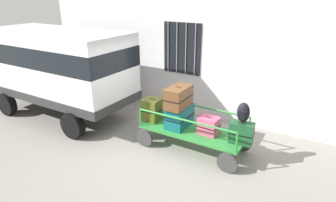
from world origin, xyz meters
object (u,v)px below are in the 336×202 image
object	(u,v)px
luggage_cart	(193,134)
backpack	(243,113)
suitcase_left_bottom	(152,109)
suitcase_center_bottom	(209,125)
suitcase_midleft_middle	(178,97)
van	(58,64)
suitcase_midleft_bottom	(179,116)
suitcase_midright_bottom	(241,133)

from	to	relation	value
luggage_cart	backpack	xyz separation A→B (m)	(1.15, 0.02, 0.79)
suitcase_left_bottom	suitcase_center_bottom	distance (m)	1.55
suitcase_midleft_middle	suitcase_center_bottom	xyz separation A→B (m)	(0.77, 0.06, -0.57)
van	backpack	xyz separation A→B (m)	(5.50, 0.18, -0.38)
suitcase_midleft_bottom	suitcase_left_bottom	bearing A→B (deg)	-178.28
suitcase_midleft_middle	suitcase_center_bottom	size ratio (longest dim) A/B	1.60
van	suitcase_left_bottom	bearing A→B (deg)	3.04
suitcase_left_bottom	luggage_cart	bearing A→B (deg)	-0.61
suitcase_left_bottom	backpack	distance (m)	2.35
suitcase_midleft_middle	suitcase_left_bottom	bearing A→B (deg)	176.86
suitcase_left_bottom	suitcase_midleft_bottom	distance (m)	0.78
suitcase_left_bottom	suitcase_midleft_middle	size ratio (longest dim) A/B	0.75
luggage_cart	suitcase_midleft_bottom	xyz separation A→B (m)	(-0.39, 0.04, 0.36)
van	suitcase_center_bottom	size ratio (longest dim) A/B	9.69
suitcase_midleft_middle	van	bearing A→B (deg)	-178.16
van	suitcase_midleft_bottom	size ratio (longest dim) A/B	5.95
suitcase_midleft_middle	suitcase_midright_bottom	distance (m)	1.64
suitcase_midright_bottom	van	bearing A→B (deg)	-178.52
van	suitcase_midright_bottom	world-z (taller)	van
luggage_cart	suitcase_midleft_middle	distance (m)	0.95
suitcase_midleft_bottom	backpack	bearing A→B (deg)	-0.53
suitcase_midleft_bottom	backpack	xyz separation A→B (m)	(1.54, -0.01, 0.44)
suitcase_midright_bottom	suitcase_center_bottom	bearing A→B (deg)	176.77
suitcase_midleft_middle	suitcase_center_bottom	bearing A→B (deg)	4.37
luggage_cart	suitcase_midright_bottom	size ratio (longest dim) A/B	4.82
suitcase_midleft_bottom	suitcase_midleft_middle	size ratio (longest dim) A/B	1.02
suitcase_midleft_bottom	suitcase_center_bottom	size ratio (longest dim) A/B	1.63
backpack	suitcase_midright_bottom	bearing A→B (deg)	-67.82
suitcase_left_bottom	suitcase_midleft_bottom	xyz separation A→B (m)	(0.77, 0.02, -0.02)
suitcase_left_bottom	suitcase_center_bottom	world-z (taller)	suitcase_left_bottom
suitcase_left_bottom	suitcase_midleft_middle	bearing A→B (deg)	-3.14
suitcase_left_bottom	suitcase_midleft_middle	distance (m)	0.92
suitcase_left_bottom	suitcase_midleft_bottom	size ratio (longest dim) A/B	0.73
luggage_cart	suitcase_midright_bottom	xyz separation A→B (m)	(1.16, -0.01, 0.33)
backpack	suitcase_left_bottom	bearing A→B (deg)	-179.78
suitcase_midleft_bottom	suitcase_center_bottom	xyz separation A→B (m)	(0.77, -0.01, -0.06)
suitcase_midleft_middle	backpack	bearing A→B (deg)	1.92
suitcase_center_bottom	backpack	bearing A→B (deg)	-0.58
suitcase_left_bottom	suitcase_midleft_bottom	world-z (taller)	suitcase_left_bottom
van	luggage_cart	distance (m)	4.51
suitcase_midleft_middle	suitcase_center_bottom	distance (m)	0.96
suitcase_midleft_middle	suitcase_midright_bottom	xyz separation A→B (m)	(1.55, 0.02, -0.53)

